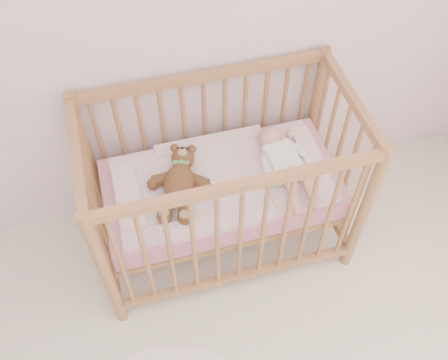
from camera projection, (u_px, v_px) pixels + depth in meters
name	position (u px, v px, depth m)	size (l,w,h in m)	color
wall_back	(138.00, 10.00, 2.15)	(4.00, 0.02, 2.70)	silver
crib	(222.00, 187.00, 2.63)	(1.36, 0.76, 1.00)	#B7794D
mattress	(222.00, 188.00, 2.64)	(1.22, 0.62, 0.13)	pink
blanket	(221.00, 180.00, 2.58)	(1.10, 0.58, 0.06)	#F1A6B0
baby	(283.00, 161.00, 2.56)	(0.28, 0.58, 0.14)	white
teddy_bear	(179.00, 182.00, 2.46)	(0.34, 0.48, 0.13)	brown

